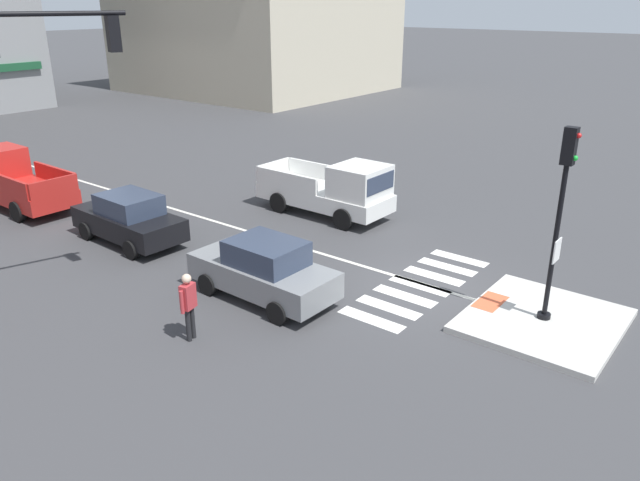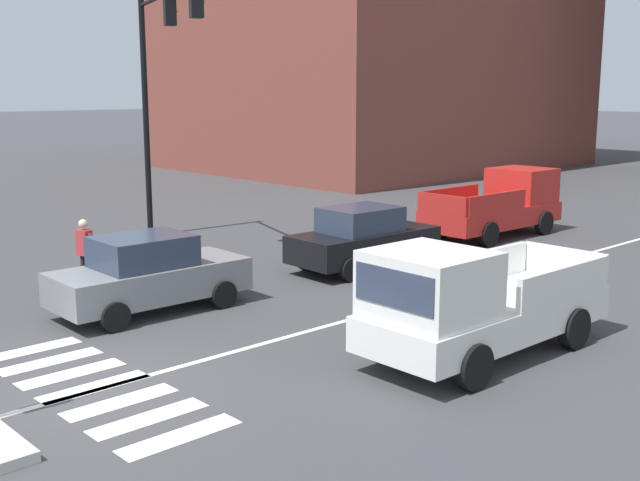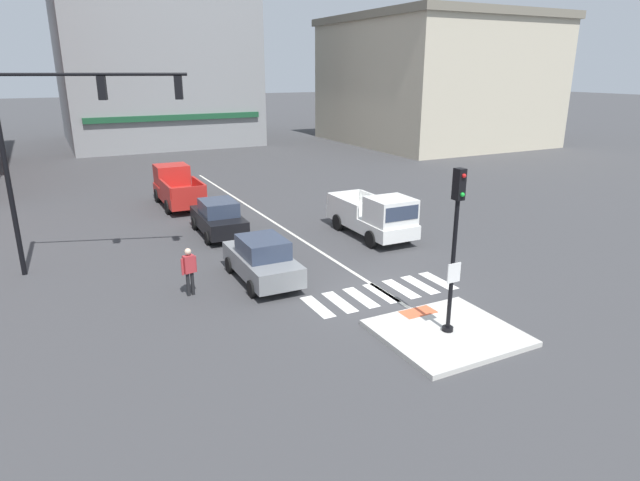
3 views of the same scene
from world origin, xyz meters
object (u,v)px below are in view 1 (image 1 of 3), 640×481
Objects in this scene: car_grey_westbound_near at (264,270)px; car_black_westbound_far at (129,219)px; pedestrian_at_curb_left at (188,302)px; pickup_truck_white_eastbound_mid at (334,191)px; pickup_truck_red_westbound_distant at (14,181)px; signal_pole at (560,209)px.

car_black_westbound_far is (0.27, 6.21, 0.00)m from car_grey_westbound_near.
pickup_truck_white_eastbound_mid is at bearing 16.11° from pedestrian_at_curb_left.
pickup_truck_red_westbound_distant is (-6.51, 10.41, 0.00)m from pickup_truck_white_eastbound_mid.
pickup_truck_white_eastbound_mid is 3.07× the size of pedestrian_at_curb_left.
car_black_westbound_far is at bearing 65.26° from pedestrian_at_curb_left.
car_black_westbound_far is at bearing 103.10° from signal_pole.
pickup_truck_red_westbound_distant is at bearing 90.37° from car_grey_westbound_near.
car_grey_westbound_near is 0.81× the size of pickup_truck_white_eastbound_mid.
pickup_truck_red_westbound_distant reaches higher than pedestrian_at_curb_left.
signal_pole is at bearing -76.90° from car_black_westbound_far.
pickup_truck_white_eastbound_mid reaches higher than car_grey_westbound_near.
car_grey_westbound_near is at bearing 2.56° from pedestrian_at_curb_left.
car_black_westbound_far is 7.19m from pickup_truck_white_eastbound_mid.
car_grey_westbound_near is 6.21m from car_black_westbound_far.
car_grey_westbound_near is 12.91m from pickup_truck_red_westbound_distant.
signal_pole is 19.64m from pickup_truck_red_westbound_distant.
car_black_westbound_far is 6.71m from pickup_truck_red_westbound_distant.
car_grey_westbound_near is at bearing -158.74° from pickup_truck_white_eastbound_mid.
pickup_truck_white_eastbound_mid is 9.44m from pedestrian_at_curb_left.
pickup_truck_white_eastbound_mid is (3.24, 8.86, -2.00)m from signal_pole.
pickup_truck_white_eastbound_mid is at bearing 21.26° from car_grey_westbound_near.
pedestrian_at_curb_left is (-2.91, -6.32, 0.17)m from car_black_westbound_far.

